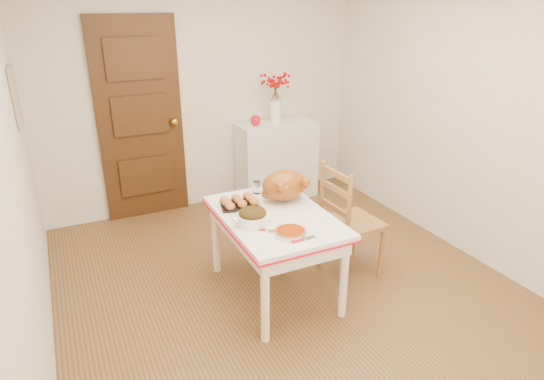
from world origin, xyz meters
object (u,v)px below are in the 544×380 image
turkey_platter (284,187)px  pumpkin_pie (291,232)px  chair_oak (352,220)px  sideboard (277,160)px  kitchen_table (275,254)px

turkey_platter → pumpkin_pie: bearing=-126.6°
chair_oak → sideboard: bearing=-8.1°
sideboard → turkey_platter: 1.77m
chair_oak → pumpkin_pie: size_ratio=4.37×
chair_oak → pumpkin_pie: (-0.75, -0.33, 0.22)m
sideboard → turkey_platter: turkey_platter is taller
sideboard → chair_oak: bearing=-95.6°
turkey_platter → kitchen_table: bearing=-148.1°
sideboard → chair_oak: 1.76m
turkey_platter → pumpkin_pie: turkey_platter is taller
sideboard → kitchen_table: sideboard is taller
kitchen_table → turkey_platter: turkey_platter is taller
turkey_platter → sideboard: bearing=51.4°
kitchen_table → pumpkin_pie: pumpkin_pie is taller
pumpkin_pie → kitchen_table: bearing=82.4°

